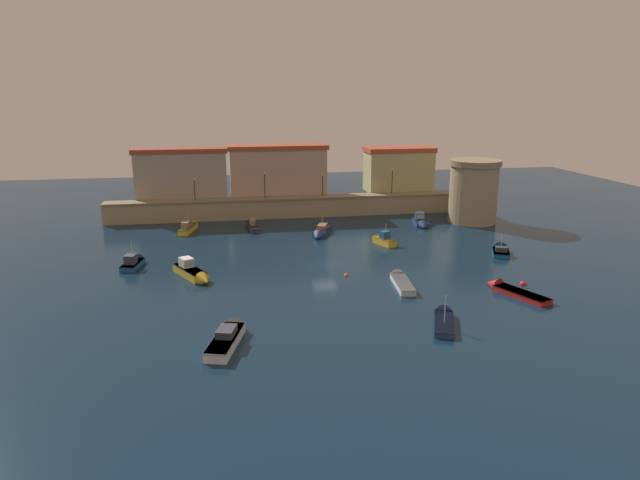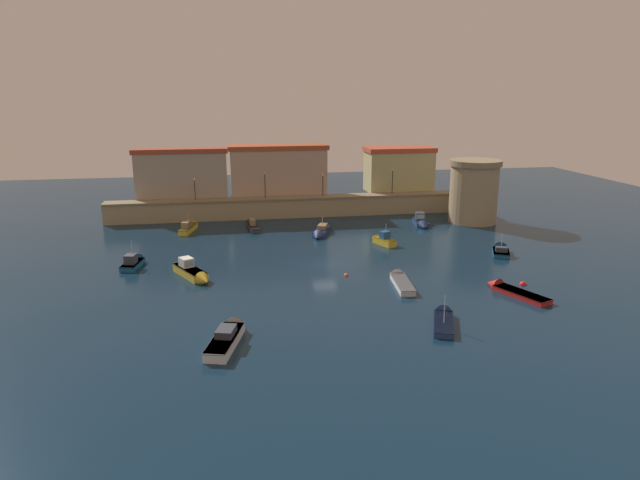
% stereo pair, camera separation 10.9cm
% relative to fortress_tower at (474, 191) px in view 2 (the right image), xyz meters
% --- Properties ---
extents(ground_plane, '(141.23, 141.23, 0.00)m').
position_rel_fortress_tower_xyz_m(ground_plane, '(-24.65, -16.68, -4.52)').
color(ground_plane, '#0C2338').
extents(quay_wall, '(54.68, 2.92, 3.01)m').
position_rel_fortress_tower_xyz_m(quay_wall, '(-24.65, 8.17, -3.01)').
color(quay_wall, '#9E8966').
rests_on(quay_wall, ground).
extents(old_town_backdrop, '(46.01, 5.26, 7.63)m').
position_rel_fortress_tower_xyz_m(old_town_backdrop, '(-24.50, 11.67, 1.94)').
color(old_town_backdrop, gray).
rests_on(old_town_backdrop, ground).
extents(fortress_tower, '(7.28, 7.28, 8.93)m').
position_rel_fortress_tower_xyz_m(fortress_tower, '(0.00, 0.00, 0.00)').
color(fortress_tower, '#9E8966').
rests_on(fortress_tower, ground).
extents(quay_lamp_0, '(0.32, 0.32, 3.13)m').
position_rel_fortress_tower_xyz_m(quay_lamp_0, '(-39.15, 8.17, 0.59)').
color(quay_lamp_0, black).
rests_on(quay_lamp_0, quay_wall).
extents(quay_lamp_1, '(0.32, 0.32, 3.78)m').
position_rel_fortress_tower_xyz_m(quay_lamp_1, '(-29.02, 8.17, 0.96)').
color(quay_lamp_1, black).
rests_on(quay_lamp_1, quay_wall).
extents(quay_lamp_2, '(0.32, 0.32, 3.30)m').
position_rel_fortress_tower_xyz_m(quay_lamp_2, '(-20.35, 8.17, 0.69)').
color(quay_lamp_2, black).
rests_on(quay_lamp_2, quay_wall).
extents(quay_lamp_3, '(0.32, 0.32, 3.85)m').
position_rel_fortress_tower_xyz_m(quay_lamp_3, '(-9.54, 8.17, 1.00)').
color(quay_lamp_3, black).
rests_on(quay_lamp_3, quay_wall).
extents(moored_boat_0, '(3.84, 6.72, 2.97)m').
position_rel_fortress_tower_xyz_m(moored_boat_0, '(-22.77, -3.62, -4.15)').
color(moored_boat_0, navy).
rests_on(moored_boat_0, ground).
extents(moored_boat_1, '(3.63, 6.28, 3.21)m').
position_rel_fortress_tower_xyz_m(moored_boat_1, '(-17.92, -33.91, -4.26)').
color(moored_boat_1, navy).
rests_on(moored_boat_1, ground).
extents(moored_boat_2, '(2.56, 5.68, 2.09)m').
position_rel_fortress_tower_xyz_m(moored_boat_2, '(-7.92, -0.77, -4.08)').
color(moored_boat_2, navy).
rests_on(moored_boat_2, ground).
extents(moored_boat_3, '(2.45, 4.97, 3.35)m').
position_rel_fortress_tower_xyz_m(moored_boat_3, '(-45.03, -13.50, -4.09)').
color(moored_boat_3, '#195689').
rests_on(moored_boat_3, ground).
extents(moored_boat_4, '(2.74, 6.66, 2.62)m').
position_rel_fortress_tower_xyz_m(moored_boat_4, '(-39.85, 1.79, -4.00)').
color(moored_boat_4, gold).
rests_on(moored_boat_4, ground).
extents(moored_boat_5, '(3.46, 4.83, 3.00)m').
position_rel_fortress_tower_xyz_m(moored_boat_5, '(-3.61, -15.80, -4.21)').
color(moored_boat_5, '#195689').
rests_on(moored_boat_5, ground).
extents(moored_boat_6, '(2.65, 4.25, 2.83)m').
position_rel_fortress_tower_xyz_m(moored_boat_6, '(-16.13, -9.53, -3.96)').
color(moored_boat_6, gold).
rests_on(moored_boat_6, ground).
extents(moored_boat_7, '(2.12, 6.98, 1.35)m').
position_rel_fortress_tower_xyz_m(moored_boat_7, '(-18.51, -24.15, -4.21)').
color(moored_boat_7, silver).
rests_on(moored_boat_7, ground).
extents(moored_boat_8, '(4.33, 6.63, 2.06)m').
position_rel_fortress_tower_xyz_m(moored_boat_8, '(-38.64, -18.91, -3.96)').
color(moored_boat_8, gold).
rests_on(moored_boat_8, ground).
extents(moored_boat_9, '(4.05, 6.96, 1.50)m').
position_rel_fortress_tower_xyz_m(moored_boat_9, '(-9.22, -28.56, -4.28)').
color(moored_boat_9, red).
rests_on(moored_boat_9, ground).
extents(moored_boat_10, '(3.55, 7.32, 1.71)m').
position_rel_fortress_tower_xyz_m(moored_boat_10, '(-35.43, -34.72, -4.06)').
color(moored_boat_10, white).
rests_on(moored_boat_10, ground).
extents(moored_boat_11, '(1.64, 6.90, 1.56)m').
position_rel_fortress_tower_xyz_m(moored_boat_11, '(-31.45, 2.23, -4.13)').
color(moored_boat_11, '#333338').
rests_on(moored_boat_11, ground).
extents(mooring_buoy_0, '(0.57, 0.57, 0.57)m').
position_rel_fortress_tower_xyz_m(mooring_buoy_0, '(-39.83, -15.41, -4.52)').
color(mooring_buoy_0, '#EA4C19').
rests_on(mooring_buoy_0, ground).
extents(mooring_buoy_1, '(0.48, 0.48, 0.48)m').
position_rel_fortress_tower_xyz_m(mooring_buoy_1, '(-23.22, -20.94, -4.52)').
color(mooring_buoy_1, '#EA4C19').
rests_on(mooring_buoy_1, ground).
extents(mooring_buoy_2, '(0.67, 0.67, 0.67)m').
position_rel_fortress_tower_xyz_m(mooring_buoy_2, '(-6.81, -26.69, -4.52)').
color(mooring_buoy_2, red).
rests_on(mooring_buoy_2, ground).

